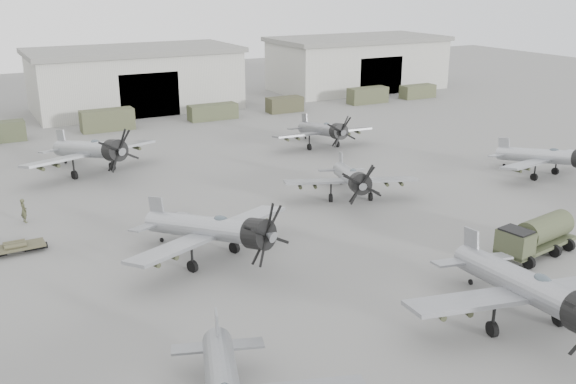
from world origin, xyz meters
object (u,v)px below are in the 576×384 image
aircraft_mid_3 (548,157)px  aircraft_mid_2 (352,178)px  aircraft_near_1 (532,290)px  fuel_tanker (537,234)px  aircraft_far_0 (92,150)px  aircraft_mid_1 (215,229)px  ground_crew (24,211)px  aircraft_far_1 (324,130)px

aircraft_mid_3 → aircraft_mid_2: bearing=164.6°
aircraft_near_1 → aircraft_mid_2: (3.35, 22.11, -0.41)m
aircraft_mid_3 → fuel_tanker: aircraft_mid_3 is taller
aircraft_far_0 → fuel_tanker: 40.11m
aircraft_mid_3 → aircraft_far_0: (-37.51, 21.10, 0.41)m
aircraft_mid_2 → aircraft_mid_1: bearing=-135.2°
aircraft_mid_2 → ground_crew: aircraft_mid_2 is taller
aircraft_mid_3 → aircraft_far_0: bearing=143.6°
aircraft_mid_1 → aircraft_mid_2: bearing=-0.4°
aircraft_mid_1 → aircraft_far_0: aircraft_far_0 is taller
aircraft_far_0 → fuel_tanker: aircraft_far_0 is taller
aircraft_mid_1 → fuel_tanker: (19.73, -9.03, -0.87)m
aircraft_near_1 → aircraft_far_1: 39.80m
aircraft_far_1 → fuel_tanker: size_ratio=1.66×
aircraft_near_1 → aircraft_mid_2: bearing=94.1°
aircraft_far_0 → aircraft_mid_1: bearing=-101.9°
aircraft_mid_3 → aircraft_far_1: 23.17m
aircraft_near_1 → aircraft_far_0: aircraft_near_1 is taller
aircraft_near_1 → aircraft_far_1: (10.50, 38.39, -0.39)m
aircraft_near_1 → aircraft_far_1: bearing=87.4°
aircraft_mid_3 → ground_crew: bearing=159.6°
aircraft_mid_2 → ground_crew: (-24.96, 7.79, -1.11)m
aircraft_far_0 → ground_crew: 12.87m
aircraft_mid_1 → aircraft_mid_3: 34.92m
aircraft_mid_1 → ground_crew: (-10.25, 13.84, -1.39)m
fuel_tanker → aircraft_mid_2: bearing=99.2°
aircraft_mid_2 → aircraft_mid_3: 20.29m
fuel_tanker → ground_crew: fuel_tanker is taller
aircraft_mid_3 → ground_crew: 46.31m
ground_crew → aircraft_near_1: bearing=-160.5°
ground_crew → aircraft_far_1: bearing=-91.6°
aircraft_mid_1 → ground_crew: bearing=103.7°
aircraft_mid_2 → ground_crew: size_ratio=5.83×
aircraft_far_1 → aircraft_mid_1: bearing=-129.6°
aircraft_mid_2 → ground_crew: 26.17m
aircraft_mid_1 → aircraft_far_1: (21.87, 22.33, -0.26)m
aircraft_far_0 → fuel_tanker: size_ratio=1.93×
aircraft_far_1 → ground_crew: aircraft_far_1 is taller
aircraft_mid_2 → aircraft_mid_3: aircraft_mid_2 is taller
ground_crew → fuel_tanker: bearing=-143.7°
fuel_tanker → ground_crew: 37.71m
aircraft_mid_2 → aircraft_near_1: bearing=-76.2°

